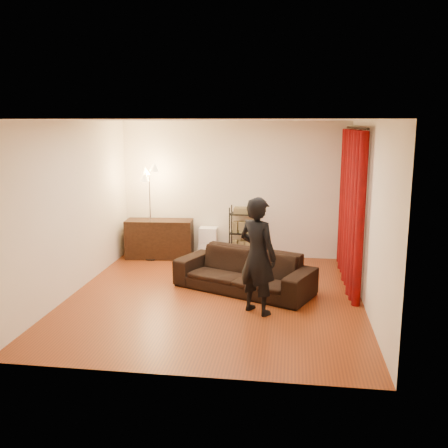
# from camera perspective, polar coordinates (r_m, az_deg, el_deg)

# --- Properties ---
(floor) EXTENTS (5.00, 5.00, 0.00)m
(floor) POSITION_cam_1_polar(r_m,az_deg,el_deg) (7.86, -1.03, -8.30)
(floor) COLOR maroon
(floor) RESTS_ON ground
(ceiling) EXTENTS (5.00, 5.00, 0.00)m
(ceiling) POSITION_cam_1_polar(r_m,az_deg,el_deg) (7.39, -1.11, 11.79)
(ceiling) COLOR white
(ceiling) RESTS_ON ground
(wall_back) EXTENTS (5.00, 0.00, 5.00)m
(wall_back) POSITION_cam_1_polar(r_m,az_deg,el_deg) (9.96, 1.17, 3.93)
(wall_back) COLOR #F1E3CA
(wall_back) RESTS_ON ground
(wall_front) EXTENTS (5.00, 0.00, 5.00)m
(wall_front) POSITION_cam_1_polar(r_m,az_deg,el_deg) (5.11, -5.43, -3.44)
(wall_front) COLOR #F1E3CA
(wall_front) RESTS_ON ground
(wall_left) EXTENTS (0.00, 5.00, 5.00)m
(wall_left) POSITION_cam_1_polar(r_m,az_deg,el_deg) (8.16, -16.88, 1.75)
(wall_left) COLOR #F1E3CA
(wall_left) RESTS_ON ground
(wall_right) EXTENTS (0.00, 5.00, 5.00)m
(wall_right) POSITION_cam_1_polar(r_m,az_deg,el_deg) (7.50, 16.17, 0.97)
(wall_right) COLOR #F1E3CA
(wall_right) RESTS_ON ground
(curtain_rod) EXTENTS (0.04, 2.65, 0.04)m
(curtain_rod) POSITION_cam_1_polar(r_m,az_deg,el_deg) (8.49, 14.89, 10.57)
(curtain_rod) COLOR black
(curtain_rod) RESTS_ON wall_right
(curtain) EXTENTS (0.22, 2.65, 2.55)m
(curtain) POSITION_cam_1_polar(r_m,az_deg,el_deg) (8.60, 14.31, 1.86)
(curtain) COLOR #700302
(curtain) RESTS_ON ground
(sofa) EXTENTS (2.38, 1.68, 0.65)m
(sofa) POSITION_cam_1_polar(r_m,az_deg,el_deg) (8.05, 2.28, -5.41)
(sofa) COLOR black
(sofa) RESTS_ON ground
(person) EXTENTS (0.73, 0.68, 1.67)m
(person) POSITION_cam_1_polar(r_m,az_deg,el_deg) (7.01, 3.86, -3.64)
(person) COLOR black
(person) RESTS_ON ground
(media_cabinet) EXTENTS (1.35, 0.59, 0.77)m
(media_cabinet) POSITION_cam_1_polar(r_m,az_deg,el_deg) (10.06, -7.37, -1.69)
(media_cabinet) COLOR black
(media_cabinet) RESTS_ON ground
(storage_boxes) EXTENTS (0.38, 0.31, 0.61)m
(storage_boxes) POSITION_cam_1_polar(r_m,az_deg,el_deg) (10.04, -1.80, -2.09)
(storage_boxes) COLOR white
(storage_boxes) RESTS_ON ground
(wire_shelf) EXTENTS (0.57, 0.49, 1.05)m
(wire_shelf) POSITION_cam_1_polar(r_m,az_deg,el_deg) (9.86, 2.13, -1.01)
(wire_shelf) COLOR black
(wire_shelf) RESTS_ON ground
(floor_lamp) EXTENTS (0.38, 0.38, 1.84)m
(floor_lamp) POSITION_cam_1_polar(r_m,az_deg,el_deg) (9.84, -8.44, 1.18)
(floor_lamp) COLOR silver
(floor_lamp) RESTS_ON ground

